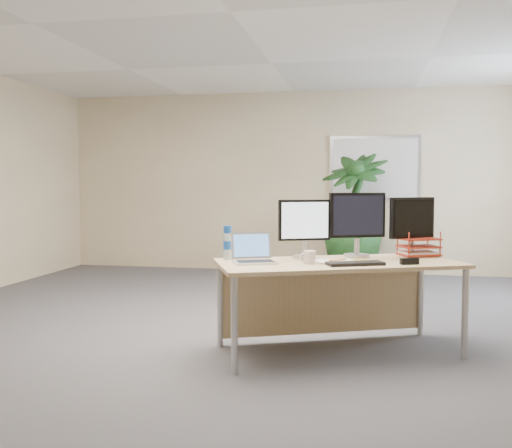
% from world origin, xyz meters
% --- Properties ---
extents(floor, '(8.00, 8.00, 0.00)m').
position_xyz_m(floor, '(0.00, 0.00, 0.00)').
color(floor, '#444449').
rests_on(floor, ground).
extents(back_wall, '(7.00, 0.04, 2.70)m').
position_xyz_m(back_wall, '(0.00, 4.00, 1.35)').
color(back_wall, '#C2AD89').
rests_on(back_wall, floor).
extents(ceiling, '(7.00, 8.00, 0.02)m').
position_xyz_m(ceiling, '(0.00, 0.00, 2.70)').
color(ceiling, silver).
rests_on(ceiling, back_wall).
extents(whiteboard, '(1.30, 0.04, 0.95)m').
position_xyz_m(whiteboard, '(1.20, 3.97, 1.55)').
color(whiteboard, '#B8B9BE').
rests_on(whiteboard, back_wall).
extents(desk, '(2.03, 1.45, 0.72)m').
position_xyz_m(desk, '(0.85, -0.02, 0.57)').
color(desk, tan).
rests_on(desk, floor).
extents(floor_plant, '(1.10, 1.10, 1.50)m').
position_xyz_m(floor_plant, '(0.92, 3.41, 0.75)').
color(floor_plant, black).
rests_on(floor_plant, floor).
extents(monitor_left, '(0.41, 0.20, 0.48)m').
position_xyz_m(monitor_left, '(0.60, 0.05, 0.99)').
color(monitor_left, '#B2B2B7').
rests_on(monitor_left, desk).
extents(monitor_right, '(0.46, 0.23, 0.53)m').
position_xyz_m(monitor_right, '(1.02, 0.21, 1.02)').
color(monitor_right, '#B2B2B7').
rests_on(monitor_right, desk).
extents(monitor_dark, '(0.38, 0.29, 0.49)m').
position_xyz_m(monitor_dark, '(1.47, 0.37, 1.00)').
color(monitor_dark, '#B2B2B7').
rests_on(monitor_dark, desk).
extents(laptop, '(0.40, 0.38, 0.23)m').
position_xyz_m(laptop, '(0.24, -0.28, 0.78)').
color(laptop, white).
rests_on(laptop, desk).
extents(keyboard, '(0.45, 0.30, 0.02)m').
position_xyz_m(keyboard, '(1.02, -0.28, 0.73)').
color(keyboard, black).
rests_on(keyboard, desk).
extents(coffee_mug, '(0.13, 0.09, 0.10)m').
position_xyz_m(coffee_mug, '(0.67, -0.26, 0.77)').
color(coffee_mug, silver).
rests_on(coffee_mug, desk).
extents(spiral_notebook, '(0.34, 0.29, 0.01)m').
position_xyz_m(spiral_notebook, '(0.86, -0.15, 0.72)').
color(spiral_notebook, white).
rests_on(spiral_notebook, desk).
extents(orange_pen, '(0.13, 0.10, 0.01)m').
position_xyz_m(orange_pen, '(0.88, -0.15, 0.73)').
color(orange_pen, orange).
rests_on(orange_pen, spiral_notebook).
extents(yellow_highlighter, '(0.11, 0.06, 0.02)m').
position_xyz_m(yellow_highlighter, '(1.05, -0.08, 0.73)').
color(yellow_highlighter, yellow).
rests_on(yellow_highlighter, desk).
extents(water_bottle, '(0.07, 0.07, 0.27)m').
position_xyz_m(water_bottle, '(0.01, -0.16, 0.85)').
color(water_bottle, silver).
rests_on(water_bottle, desk).
extents(letter_tray, '(0.38, 0.34, 0.15)m').
position_xyz_m(letter_tray, '(1.53, 0.37, 0.78)').
color(letter_tray, '#9E2513').
rests_on(letter_tray, desk).
extents(stapler, '(0.15, 0.09, 0.05)m').
position_xyz_m(stapler, '(1.42, -0.17, 0.74)').
color(stapler, black).
rests_on(stapler, desk).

